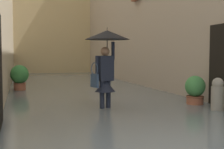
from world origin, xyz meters
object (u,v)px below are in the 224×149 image
Objects in this scene: potted_plant_far_right at (19,77)px; person_wading at (106,52)px; potted_plant_mid_left at (195,91)px; mooring_bollard at (218,97)px; potted_plant_mid_right at (18,77)px; potted_plant_near_right at (20,77)px.

person_wading is at bearing 104.75° from potted_plant_far_right.
mooring_bollard is at bearing 91.06° from potted_plant_mid_left.
mooring_bollard is (-4.48, 7.86, -0.01)m from potted_plant_mid_right.
person_wading reaches higher than potted_plant_near_right.
mooring_bollard is (-0.02, 0.93, -0.03)m from potted_plant_mid_left.
potted_plant_far_right is 0.67× the size of potted_plant_near_right.
potted_plant_mid_left is at bearing 119.34° from potted_plant_far_right.
potted_plant_mid_right is (2.08, -6.82, -1.02)m from person_wading.
potted_plant_mid_left is at bearing -88.94° from mooring_bollard.
potted_plant_far_right is at bearing -89.51° from potted_plant_near_right.
potted_plant_far_right is (2.04, -7.75, -1.11)m from person_wading.
potted_plant_mid_left is at bearing 122.78° from potted_plant_mid_right.
person_wading is 7.20m from potted_plant_mid_right.
mooring_bollard is at bearing 156.44° from person_wading.
mooring_bollard is (-4.44, 8.80, 0.08)m from potted_plant_far_right.
person_wading reaches higher than potted_plant_far_right.
potted_plant_mid_left is (-2.38, 0.11, -1.01)m from person_wading.
person_wading is at bearing -23.56° from mooring_bollard.
potted_plant_far_right is 0.91× the size of potted_plant_mid_right.
person_wading is at bearing 106.99° from potted_plant_mid_right.
potted_plant_far_right is at bearing -92.56° from potted_plant_mid_right.
potted_plant_far_right is at bearing -75.25° from person_wading.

